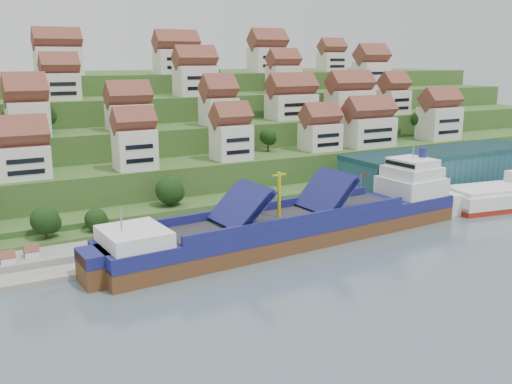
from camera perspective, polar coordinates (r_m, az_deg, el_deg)
ground at (r=117.53m, az=6.53°, el=-4.77°), size 300.00×300.00×0.00m
quay at (r=140.31m, az=9.69°, el=-1.41°), size 180.00×14.00×2.20m
pebble_beach at (r=109.13m, az=-23.56°, el=-7.01°), size 45.00×20.00×1.00m
hillside at (r=206.60m, az=-10.25°, el=5.98°), size 260.00×128.00×31.00m
hillside_village at (r=166.32m, az=-4.46°, el=9.13°), size 156.59×62.24×28.61m
hillside_trees at (r=152.24m, az=-6.24°, el=6.54°), size 134.96×62.46×31.84m
warehouse at (r=161.85m, az=18.27°, el=2.28°), size 60.00×15.00×10.00m
flagpole at (r=134.03m, az=10.48°, el=0.41°), size 1.28×0.16×8.00m
cargo_ship at (r=116.03m, az=4.86°, el=-3.24°), size 80.40×17.43×17.72m
second_ship at (r=154.60m, az=23.74°, el=-0.39°), size 32.13×15.86×8.93m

